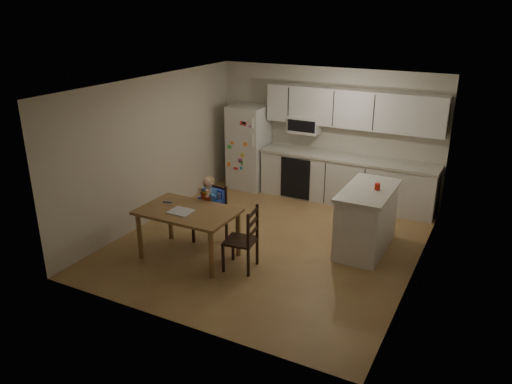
{
  "coord_description": "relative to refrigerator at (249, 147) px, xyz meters",
  "views": [
    {
      "loc": [
        3.15,
        -6.55,
        3.6
      ],
      "look_at": [
        -0.04,
        -0.43,
        0.99
      ],
      "focal_mm": 35.0,
      "sensor_mm": 36.0,
      "label": 1
    }
  ],
  "objects": [
    {
      "name": "dining_table",
      "position": [
        0.69,
        -3.18,
        -0.19
      ],
      "size": [
        1.42,
        0.92,
        0.76
      ],
      "color": "olive",
      "rests_on": "ground"
    },
    {
      "name": "room",
      "position": [
        1.55,
        -1.67,
        0.4
      ],
      "size": [
        4.52,
        5.01,
        2.51
      ],
      "color": "olive",
      "rests_on": "ground"
    },
    {
      "name": "chair_side",
      "position": [
        1.64,
        -3.11,
        -0.31
      ],
      "size": [
        0.48,
        0.48,
        0.95
      ],
      "rotation": [
        0.0,
        0.0,
        -1.42
      ],
      "color": "black",
      "rests_on": "ground"
    },
    {
      "name": "toddler_spoon",
      "position": [
        0.23,
        -3.08,
        -0.08
      ],
      "size": [
        0.12,
        0.06,
        0.02
      ],
      "primitive_type": "cylinder",
      "rotation": [
        0.0,
        1.57,
        0.35
      ],
      "color": "blue",
      "rests_on": "dining_table"
    },
    {
      "name": "red_cup",
      "position": [
        3.08,
        -1.68,
        0.2
      ],
      "size": [
        0.08,
        0.08,
        0.1
      ],
      "primitive_type": "cylinder",
      "color": "red",
      "rests_on": "kitchen_island"
    },
    {
      "name": "napkin",
      "position": [
        0.64,
        -3.28,
        -0.08
      ],
      "size": [
        0.33,
        0.29,
        0.01
      ],
      "primitive_type": "cube",
      "color": "silver",
      "rests_on": "dining_table"
    },
    {
      "name": "kitchen_run",
      "position": [
        2.05,
        0.09,
        0.03
      ],
      "size": [
        3.37,
        0.62,
        2.15
      ],
      "color": "silver",
      "rests_on": "ground"
    },
    {
      "name": "kitchen_island",
      "position": [
        2.96,
        -1.7,
        -0.35
      ],
      "size": [
        0.71,
        1.35,
        1.0
      ],
      "color": "silver",
      "rests_on": "ground"
    },
    {
      "name": "chair_booster",
      "position": [
        0.7,
        -2.56,
        -0.18
      ],
      "size": [
        0.49,
        0.49,
        1.1
      ],
      "rotation": [
        0.0,
        0.0,
        -0.19
      ],
      "color": "black",
      "rests_on": "ground"
    },
    {
      "name": "refrigerator",
      "position": [
        0.0,
        0.0,
        0.0
      ],
      "size": [
        0.72,
        0.7,
        1.7
      ],
      "primitive_type": "cube",
      "color": "silver",
      "rests_on": "ground"
    }
  ]
}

